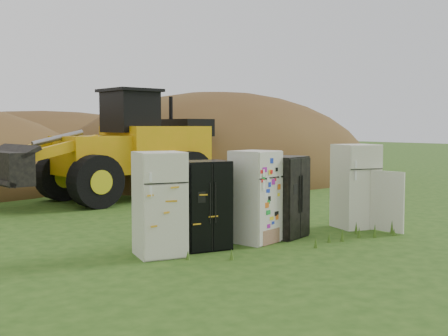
% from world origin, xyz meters
% --- Properties ---
extents(ground, '(120.00, 120.00, 0.00)m').
position_xyz_m(ground, '(0.00, 0.00, 0.00)').
color(ground, '#234612').
rests_on(ground, ground).
extents(fridge_leftmost, '(0.94, 0.91, 1.83)m').
position_xyz_m(fridge_leftmost, '(-2.56, 0.00, 0.92)').
color(fridge_leftmost, silver).
rests_on(fridge_leftmost, ground).
extents(fridge_black_side, '(0.95, 0.80, 1.64)m').
position_xyz_m(fridge_black_side, '(-1.61, 0.02, 0.82)').
color(fridge_black_side, black).
rests_on(fridge_black_side, ground).
extents(fridge_sticker, '(0.98, 0.94, 1.80)m').
position_xyz_m(fridge_sticker, '(-0.47, -0.02, 0.90)').
color(fridge_sticker, silver).
rests_on(fridge_sticker, ground).
extents(fridge_dark_mid, '(1.03, 0.94, 1.67)m').
position_xyz_m(fridge_dark_mid, '(0.34, 0.04, 0.83)').
color(fridge_dark_mid, black).
rests_on(fridge_dark_mid, ground).
extents(fridge_open_door, '(1.01, 0.96, 1.88)m').
position_xyz_m(fridge_open_door, '(2.38, -0.02, 0.94)').
color(fridge_open_door, silver).
rests_on(fridge_open_door, ground).
extents(wheel_loader, '(7.42, 3.75, 3.44)m').
position_xyz_m(wheel_loader, '(-0.51, 7.35, 1.72)').
color(wheel_loader, orange).
rests_on(wheel_loader, ground).
extents(dirt_mound_right, '(15.14, 11.11, 7.57)m').
position_xyz_m(dirt_mound_right, '(6.61, 11.64, 0.00)').
color(dirt_mound_right, '#4B3018').
rests_on(dirt_mound_right, ground).
extents(dirt_mound_back, '(17.88, 11.92, 6.02)m').
position_xyz_m(dirt_mound_back, '(0.65, 17.57, 0.00)').
color(dirt_mound_back, '#4B3018').
rests_on(dirt_mound_back, ground).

